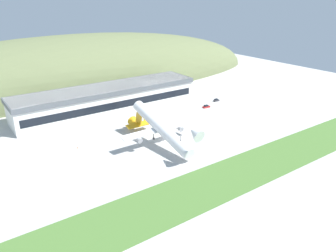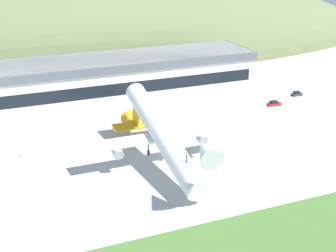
% 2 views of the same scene
% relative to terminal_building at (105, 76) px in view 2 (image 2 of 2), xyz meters
% --- Properties ---
extents(ground_plane, '(374.14, 374.14, 0.00)m').
position_rel_terminal_building_xyz_m(ground_plane, '(2.96, -49.01, -7.63)').
color(ground_plane, '#B7B5AF').
extents(grass_strip_foreground, '(336.73, 20.69, 0.08)m').
position_rel_terminal_building_xyz_m(grass_strip_foreground, '(2.96, -88.06, -7.59)').
color(grass_strip_foreground, '#4C7533').
rests_on(grass_strip_foreground, ground_plane).
extents(hill_backdrop, '(311.62, 86.83, 68.73)m').
position_rel_terminal_building_xyz_m(hill_backdrop, '(4.22, 62.57, -7.63)').
color(hill_backdrop, '#667047').
rests_on(hill_backdrop, ground_plane).
extents(terminal_building, '(99.91, 22.59, 13.49)m').
position_rel_terminal_building_xyz_m(terminal_building, '(0.00, 0.00, 0.00)').
color(terminal_building, white).
rests_on(terminal_building, ground_plane).
extents(cargo_airplane, '(34.34, 49.99, 16.48)m').
position_rel_terminal_building_xyz_m(cargo_airplane, '(-1.25, -52.62, 0.31)').
color(cargo_airplane, white).
extents(service_car_0, '(3.63, 1.64, 1.50)m').
position_rel_terminal_building_xyz_m(service_car_0, '(59.98, -21.23, -7.01)').
color(service_car_0, '#333338').
rests_on(service_car_0, ground_plane).
extents(service_car_1, '(4.33, 2.23, 1.49)m').
position_rel_terminal_building_xyz_m(service_car_1, '(47.32, -26.70, -7.01)').
color(service_car_1, '#B21E1E').
rests_on(service_car_1, ground_plane).
extents(fuel_truck, '(6.94, 2.54, 3.09)m').
position_rel_terminal_building_xyz_m(fuel_truck, '(4.19, -27.24, -6.16)').
color(fuel_truck, gold).
rests_on(fuel_truck, ground_plane).
extents(traffic_cone_0, '(0.52, 0.52, 0.58)m').
position_rel_terminal_building_xyz_m(traffic_cone_0, '(-31.03, -35.23, -7.35)').
color(traffic_cone_0, orange).
rests_on(traffic_cone_0, ground_plane).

